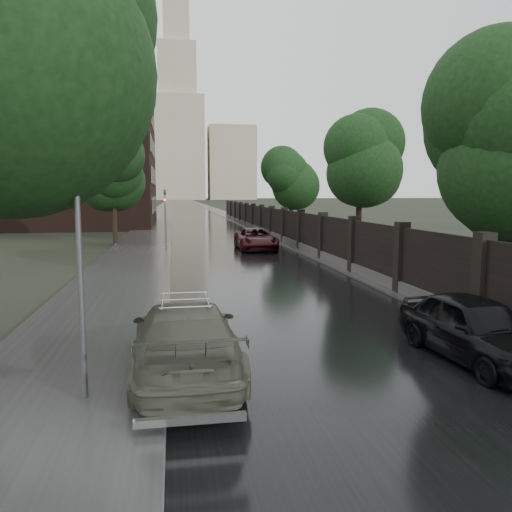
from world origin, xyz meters
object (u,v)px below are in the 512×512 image
at_px(traffic_light, 165,215).
at_px(car_right_near, 476,328).
at_px(lamp_post, 79,256).
at_px(car_right_far, 256,239).
at_px(tree_left_far, 113,172).
at_px(tree_right_b, 360,174).
at_px(tree_right_c, 291,181).
at_px(volga_sedan, 185,339).

height_order(traffic_light, car_right_near, traffic_light).
height_order(lamp_post, traffic_light, lamp_post).
xyz_separation_m(lamp_post, car_right_near, (8.25, 1.06, -1.93)).
height_order(traffic_light, car_right_far, traffic_light).
distance_m(tree_left_far, lamp_post, 28.73).
bearing_deg(tree_right_b, car_right_far, 150.76).
bearing_deg(lamp_post, tree_left_far, 95.21).
bearing_deg(tree_right_c, traffic_light, -128.18).
distance_m(tree_right_b, lamp_post, 24.33).
bearing_deg(tree_right_b, traffic_light, 165.76).
relative_size(tree_right_c, car_right_near, 1.60).
height_order(tree_left_far, volga_sedan, tree_left_far).
xyz_separation_m(tree_left_far, tree_right_c, (15.50, 10.00, -0.29)).
height_order(tree_right_c, traffic_light, tree_right_c).
bearing_deg(car_right_far, car_right_near, -86.99).
height_order(tree_right_c, lamp_post, tree_right_c).
xyz_separation_m(tree_right_b, car_right_far, (-5.90, 3.30, -4.22)).
bearing_deg(car_right_near, lamp_post, -176.33).
bearing_deg(lamp_post, car_right_far, 73.61).
distance_m(tree_right_b, tree_right_c, 18.00).
bearing_deg(tree_right_b, car_right_near, -103.46).
height_order(volga_sedan, car_right_near, volga_sedan).
relative_size(traffic_light, car_right_far, 0.76).
xyz_separation_m(tree_right_b, car_right_near, (-4.65, -19.44, -4.20)).
distance_m(tree_left_far, traffic_light, 6.84).
distance_m(traffic_light, car_right_far, 6.14).
relative_size(tree_right_c, lamp_post, 1.37).
distance_m(lamp_post, volga_sedan, 2.90).
xyz_separation_m(tree_right_c, traffic_light, (-11.80, -15.01, -2.55)).
bearing_deg(tree_left_far, lamp_post, -84.79).
bearing_deg(volga_sedan, tree_right_b, -120.80).
xyz_separation_m(tree_right_b, tree_right_c, (0.00, 18.00, 0.00)).
relative_size(tree_right_b, volga_sedan, 1.32).
distance_m(tree_right_b, car_right_far, 7.97).
height_order(tree_right_c, car_right_far, tree_right_c).
height_order(lamp_post, car_right_near, lamp_post).
relative_size(tree_right_b, tree_right_c, 1.00).
bearing_deg(car_right_far, tree_right_c, 68.00).
bearing_deg(volga_sedan, traffic_light, -89.04).
xyz_separation_m(traffic_light, car_right_far, (5.90, 0.31, -1.67)).
bearing_deg(lamp_post, volga_sedan, 34.69).
bearing_deg(traffic_light, tree_left_far, 126.47).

